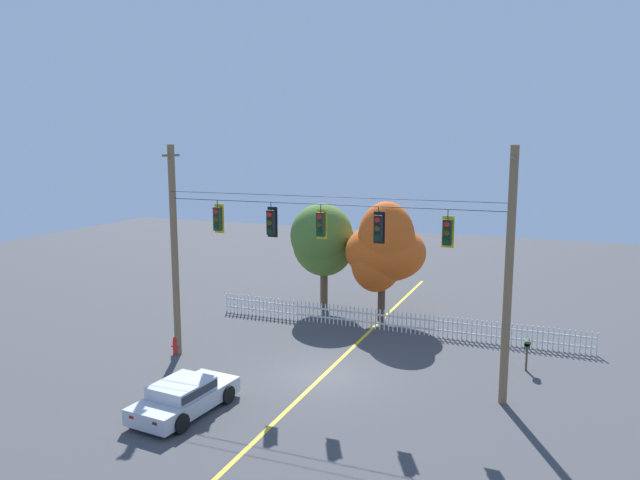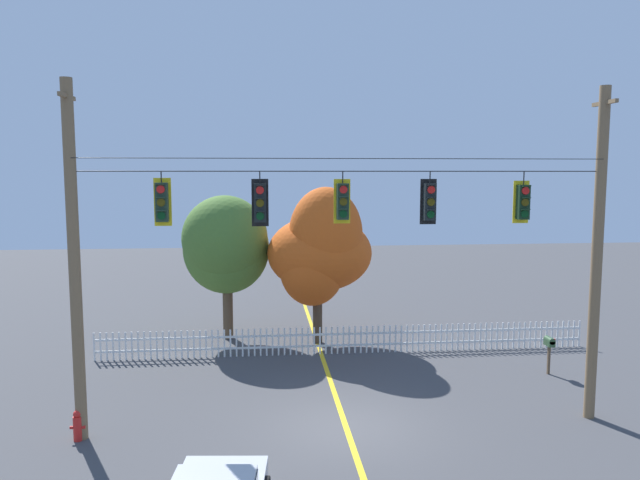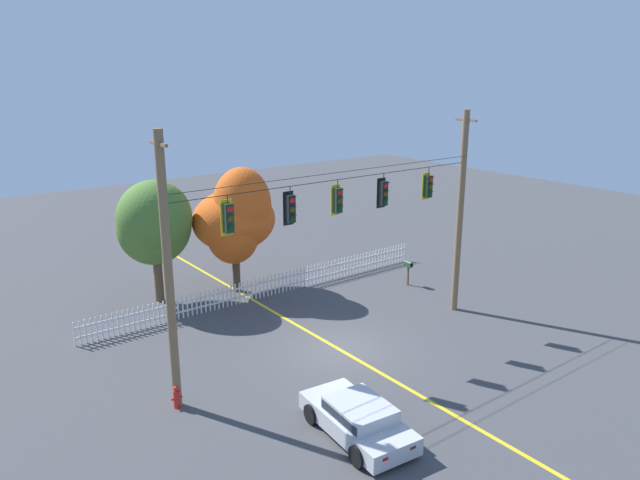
{
  "view_description": "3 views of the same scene",
  "coord_description": "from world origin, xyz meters",
  "px_view_note": "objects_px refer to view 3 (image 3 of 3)",
  "views": [
    {
      "loc": [
        8.46,
        -21.42,
        9.17
      ],
      "look_at": [
        -0.29,
        0.34,
        5.41
      ],
      "focal_mm": 34.09,
      "sensor_mm": 36.0,
      "label": 1
    },
    {
      "loc": [
        -2.23,
        -15.37,
        6.81
      ],
      "look_at": [
        -0.68,
        0.26,
        5.06
      ],
      "focal_mm": 33.77,
      "sensor_mm": 36.0,
      "label": 2
    },
    {
      "loc": [
        -13.79,
        -16.98,
        10.81
      ],
      "look_at": [
        -0.89,
        0.06,
        4.67
      ],
      "focal_mm": 33.8,
      "sensor_mm": 36.0,
      "label": 3
    }
  ],
  "objects_px": {
    "fire_hydrant": "(177,397)",
    "traffic_signal_northbound_primary": "(383,193)",
    "autumn_maple_near_fence": "(154,222)",
    "traffic_signal_southbound_primary": "(428,186)",
    "autumn_maple_mid": "(236,219)",
    "traffic_signal_eastbound_side": "(337,200)",
    "traffic_signal_northbound_secondary": "(228,218)",
    "parked_car": "(358,418)",
    "traffic_signal_westbound_side": "(290,209)",
    "roadside_mailbox": "(408,266)"
  },
  "relations": [
    {
      "from": "traffic_signal_southbound_primary",
      "to": "roadside_mailbox",
      "type": "height_order",
      "value": "traffic_signal_southbound_primary"
    },
    {
      "from": "traffic_signal_westbound_side",
      "to": "autumn_maple_mid",
      "type": "bearing_deg",
      "value": 73.93
    },
    {
      "from": "traffic_signal_northbound_primary",
      "to": "traffic_signal_southbound_primary",
      "type": "height_order",
      "value": "same"
    },
    {
      "from": "traffic_signal_southbound_primary",
      "to": "autumn_maple_near_fence",
      "type": "height_order",
      "value": "traffic_signal_southbound_primary"
    },
    {
      "from": "fire_hydrant",
      "to": "roadside_mailbox",
      "type": "xyz_separation_m",
      "value": [
        14.4,
        3.7,
        0.66
      ]
    },
    {
      "from": "traffic_signal_westbound_side",
      "to": "parked_car",
      "type": "distance_m",
      "value": 7.4
    },
    {
      "from": "traffic_signal_eastbound_side",
      "to": "fire_hydrant",
      "type": "relative_size",
      "value": 1.69
    },
    {
      "from": "traffic_signal_northbound_secondary",
      "to": "fire_hydrant",
      "type": "height_order",
      "value": "traffic_signal_northbound_secondary"
    },
    {
      "from": "parked_car",
      "to": "roadside_mailbox",
      "type": "xyz_separation_m",
      "value": [
        10.66,
        8.49,
        0.45
      ]
    },
    {
      "from": "traffic_signal_northbound_secondary",
      "to": "autumn_maple_near_fence",
      "type": "bearing_deg",
      "value": 83.5
    },
    {
      "from": "traffic_signal_southbound_primary",
      "to": "autumn_maple_near_fence",
      "type": "bearing_deg",
      "value": 132.68
    },
    {
      "from": "fire_hydrant",
      "to": "traffic_signal_northbound_primary",
      "type": "bearing_deg",
      "value": 0.8
    },
    {
      "from": "autumn_maple_mid",
      "to": "traffic_signal_eastbound_side",
      "type": "bearing_deg",
      "value": -91.53
    },
    {
      "from": "traffic_signal_northbound_primary",
      "to": "parked_car",
      "type": "height_order",
      "value": "traffic_signal_northbound_primary"
    },
    {
      "from": "traffic_signal_westbound_side",
      "to": "parked_car",
      "type": "height_order",
      "value": "traffic_signal_westbound_side"
    },
    {
      "from": "parked_car",
      "to": "autumn_maple_mid",
      "type": "bearing_deg",
      "value": 75.79
    },
    {
      "from": "traffic_signal_northbound_secondary",
      "to": "autumn_maple_near_fence",
      "type": "height_order",
      "value": "traffic_signal_northbound_secondary"
    },
    {
      "from": "traffic_signal_northbound_primary",
      "to": "parked_car",
      "type": "relative_size",
      "value": 0.33
    },
    {
      "from": "traffic_signal_northbound_primary",
      "to": "autumn_maple_mid",
      "type": "relative_size",
      "value": 0.22
    },
    {
      "from": "traffic_signal_northbound_secondary",
      "to": "traffic_signal_southbound_primary",
      "type": "xyz_separation_m",
      "value": [
        9.4,
        -0.0,
        -0.04
      ]
    },
    {
      "from": "traffic_signal_northbound_secondary",
      "to": "traffic_signal_westbound_side",
      "type": "relative_size",
      "value": 0.98
    },
    {
      "from": "traffic_signal_northbound_primary",
      "to": "fire_hydrant",
      "type": "bearing_deg",
      "value": -179.2
    },
    {
      "from": "traffic_signal_northbound_secondary",
      "to": "fire_hydrant",
      "type": "distance_m",
      "value": 6.12
    },
    {
      "from": "traffic_signal_eastbound_side",
      "to": "traffic_signal_northbound_primary",
      "type": "bearing_deg",
      "value": 0.01
    },
    {
      "from": "traffic_signal_southbound_primary",
      "to": "autumn_maple_near_fence",
      "type": "relative_size",
      "value": 0.23
    },
    {
      "from": "autumn_maple_near_fence",
      "to": "traffic_signal_eastbound_side",
      "type": "bearing_deg",
      "value": -68.74
    },
    {
      "from": "traffic_signal_eastbound_side",
      "to": "traffic_signal_southbound_primary",
      "type": "bearing_deg",
      "value": -0.0
    },
    {
      "from": "traffic_signal_northbound_secondary",
      "to": "fire_hydrant",
      "type": "relative_size",
      "value": 1.72
    },
    {
      "from": "traffic_signal_northbound_secondary",
      "to": "fire_hydrant",
      "type": "xyz_separation_m",
      "value": [
        -2.25,
        -0.13,
        -5.69
      ]
    },
    {
      "from": "traffic_signal_eastbound_side",
      "to": "parked_car",
      "type": "height_order",
      "value": "traffic_signal_eastbound_side"
    },
    {
      "from": "autumn_maple_near_fence",
      "to": "parked_car",
      "type": "distance_m",
      "value": 14.39
    },
    {
      "from": "roadside_mailbox",
      "to": "autumn_maple_near_fence",
      "type": "bearing_deg",
      "value": 153.67
    },
    {
      "from": "autumn_maple_near_fence",
      "to": "fire_hydrant",
      "type": "height_order",
      "value": "autumn_maple_near_fence"
    },
    {
      "from": "traffic_signal_northbound_primary",
      "to": "autumn_maple_mid",
      "type": "xyz_separation_m",
      "value": [
        -2.08,
        8.11,
        -2.33
      ]
    },
    {
      "from": "traffic_signal_westbound_side",
      "to": "traffic_signal_northbound_primary",
      "type": "distance_m",
      "value": 4.41
    },
    {
      "from": "autumn_maple_near_fence",
      "to": "traffic_signal_northbound_primary",
      "type": "bearing_deg",
      "value": -57.3
    },
    {
      "from": "traffic_signal_westbound_side",
      "to": "traffic_signal_northbound_secondary",
      "type": "bearing_deg",
      "value": -180.0
    },
    {
      "from": "traffic_signal_eastbound_side",
      "to": "traffic_signal_northbound_secondary",
      "type": "bearing_deg",
      "value": 179.99
    },
    {
      "from": "fire_hydrant",
      "to": "parked_car",
      "type": "bearing_deg",
      "value": -52.0
    },
    {
      "from": "traffic_signal_westbound_side",
      "to": "traffic_signal_northbound_primary",
      "type": "height_order",
      "value": "same"
    },
    {
      "from": "traffic_signal_eastbound_side",
      "to": "traffic_signal_northbound_primary",
      "type": "height_order",
      "value": "same"
    },
    {
      "from": "traffic_signal_northbound_primary",
      "to": "fire_hydrant",
      "type": "distance_m",
      "value": 10.73
    },
    {
      "from": "traffic_signal_westbound_side",
      "to": "traffic_signal_eastbound_side",
      "type": "distance_m",
      "value": 2.12
    },
    {
      "from": "traffic_signal_northbound_secondary",
      "to": "parked_car",
      "type": "bearing_deg",
      "value": -73.18
    },
    {
      "from": "traffic_signal_northbound_primary",
      "to": "roadside_mailbox",
      "type": "xyz_separation_m",
      "value": [
        5.29,
        3.58,
        -5.01
      ]
    },
    {
      "from": "traffic_signal_eastbound_side",
      "to": "parked_car",
      "type": "distance_m",
      "value": 7.98
    },
    {
      "from": "parked_car",
      "to": "traffic_signal_eastbound_side",
      "type": "bearing_deg",
      "value": 57.9
    },
    {
      "from": "traffic_signal_eastbound_side",
      "to": "autumn_maple_near_fence",
      "type": "bearing_deg",
      "value": 111.26
    },
    {
      "from": "traffic_signal_westbound_side",
      "to": "fire_hydrant",
      "type": "bearing_deg",
      "value": -178.45
    },
    {
      "from": "autumn_maple_mid",
      "to": "traffic_signal_southbound_primary",
      "type": "bearing_deg",
      "value": -60.34
    }
  ]
}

